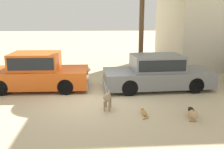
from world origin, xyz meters
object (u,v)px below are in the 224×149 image
Objects in this scene: parked_sedan_second at (157,72)px; stray_cat at (144,112)px; parked_sedan_nearest at (37,72)px; stray_dog_spotted at (107,98)px; stray_dog_tan at (192,113)px.

stray_cat is at bearing -114.18° from parked_sedan_second.
stray_dog_spotted is (2.77, -2.59, -0.34)m from parked_sedan_nearest.
stray_dog_tan is at bearing 81.24° from stray_dog_spotted.
parked_sedan_nearest is 5.00m from stray_cat.
stray_dog_tan is at bearing -106.79° from stray_cat.
parked_sedan_nearest is at bearing -112.11° from stray_dog_tan.
parked_sedan_second is at bearing 146.12° from stray_dog_spotted.
stray_dog_spotted is at bearing -41.96° from parked_sedan_nearest.
parked_sedan_nearest is at bearing 49.73° from stray_cat.
parked_sedan_second is at bearing -163.87° from stray_dog_tan.
stray_dog_spotted is at bearing 64.69° from stray_cat.
parked_sedan_nearest is 3.80m from stray_dog_spotted.
stray_cat is (3.89, -3.07, -0.67)m from parked_sedan_nearest.
parked_sedan_second is (4.98, -0.29, -0.05)m from parked_sedan_nearest.
parked_sedan_nearest is 0.93× the size of parked_sedan_second.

